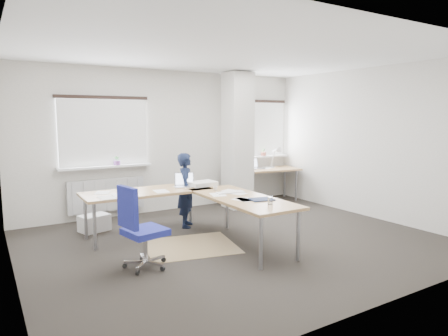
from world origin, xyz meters
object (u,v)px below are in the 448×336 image
task_chair (143,245)px  person (187,190)px  desk_main (195,196)px  desk_side (268,170)px

task_chair → person: (1.33, 1.46, 0.34)m
desk_main → person: bearing=74.6°
desk_side → task_chair: size_ratio=1.40×
desk_main → task_chair: 1.37m
desk_side → task_chair: (-3.85, -2.45, -0.39)m
desk_main → task_chair: size_ratio=2.48×
desk_side → person: person is taller
desk_main → desk_side: 3.25m
desk_side → task_chair: bearing=-138.8°
desk_main → task_chair: task_chair is taller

